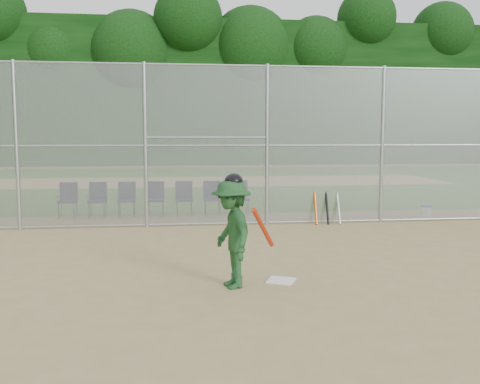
{
  "coord_description": "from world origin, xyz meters",
  "views": [
    {
      "loc": [
        -1.35,
        -8.2,
        2.23
      ],
      "look_at": [
        0.0,
        2.5,
        1.1
      ],
      "focal_mm": 40.0,
      "sensor_mm": 36.0,
      "label": 1
    }
  ],
  "objects": [
    {
      "name": "grass_strip",
      "position": [
        0.0,
        18.0,
        0.01
      ],
      "size": [
        100.0,
        100.0,
        0.0
      ],
      "primitive_type": "plane",
      "color": "#32681F",
      "rests_on": "ground"
    },
    {
      "name": "chair_2",
      "position": [
        -2.63,
        6.74,
        0.48
      ],
      "size": [
        0.54,
        0.52,
        0.96
      ],
      "primitive_type": null,
      "color": "#0E0E33",
      "rests_on": "ground"
    },
    {
      "name": "chair_0",
      "position": [
        -4.21,
        6.74,
        0.48
      ],
      "size": [
        0.54,
        0.52,
        0.96
      ],
      "primitive_type": null,
      "color": "#0E0E33",
      "rests_on": "ground"
    },
    {
      "name": "batter_at_plate",
      "position": [
        -0.5,
        -0.5,
        0.82
      ],
      "size": [
        1.01,
        1.26,
        1.69
      ],
      "color": "#1C4721",
      "rests_on": "ground"
    },
    {
      "name": "chair_6",
      "position": [
        0.54,
        6.74,
        0.48
      ],
      "size": [
        0.54,
        0.52,
        0.96
      ],
      "primitive_type": null,
      "color": "#0E0E33",
      "rests_on": "ground"
    },
    {
      "name": "water_cooler",
      "position": [
        5.41,
        5.3,
        0.19
      ],
      "size": [
        0.3,
        0.3,
        0.38
      ],
      "color": "white",
      "rests_on": "ground"
    },
    {
      "name": "spare_bats",
      "position": [
        2.54,
        4.89,
        0.41
      ],
      "size": [
        0.66,
        0.37,
        0.83
      ],
      "color": "#D84C14",
      "rests_on": "ground"
    },
    {
      "name": "ground",
      "position": [
        0.0,
        0.0,
        0.0
      ],
      "size": [
        100.0,
        100.0,
        0.0
      ],
      "primitive_type": "plane",
      "color": "tan",
      "rests_on": "ground"
    },
    {
      "name": "chair_4",
      "position": [
        -1.04,
        6.74,
        0.48
      ],
      "size": [
        0.54,
        0.52,
        0.96
      ],
      "primitive_type": null,
      "color": "#0E0E33",
      "rests_on": "ground"
    },
    {
      "name": "dirt_patch_far",
      "position": [
        0.0,
        18.0,
        0.01
      ],
      "size": [
        24.0,
        24.0,
        0.0
      ],
      "primitive_type": "plane",
      "color": "tan",
      "rests_on": "ground"
    },
    {
      "name": "chair_1",
      "position": [
        -3.42,
        6.74,
        0.48
      ],
      "size": [
        0.54,
        0.52,
        0.96
      ],
      "primitive_type": null,
      "color": "#0E0E33",
      "rests_on": "ground"
    },
    {
      "name": "backstop_fence",
      "position": [
        0.0,
        5.0,
        2.07
      ],
      "size": [
        16.09,
        0.09,
        4.0
      ],
      "color": "gray",
      "rests_on": "ground"
    },
    {
      "name": "treeline",
      "position": [
        0.0,
        20.0,
        5.5
      ],
      "size": [
        81.0,
        60.0,
        11.0
      ],
      "color": "black",
      "rests_on": "ground"
    },
    {
      "name": "chair_5",
      "position": [
        -0.25,
        6.74,
        0.48
      ],
      "size": [
        0.54,
        0.52,
        0.96
      ],
      "primitive_type": null,
      "color": "#0E0E33",
      "rests_on": "ground"
    },
    {
      "name": "home_plate",
      "position": [
        0.29,
        -0.27,
        0.01
      ],
      "size": [
        0.53,
        0.53,
        0.02
      ],
      "primitive_type": "cube",
      "rotation": [
        0.0,
        0.0,
        -0.43
      ],
      "color": "white",
      "rests_on": "ground"
    },
    {
      "name": "chair_3",
      "position": [
        -1.84,
        6.74,
        0.48
      ],
      "size": [
        0.54,
        0.52,
        0.96
      ],
      "primitive_type": null,
      "color": "#0E0E33",
      "rests_on": "ground"
    }
  ]
}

